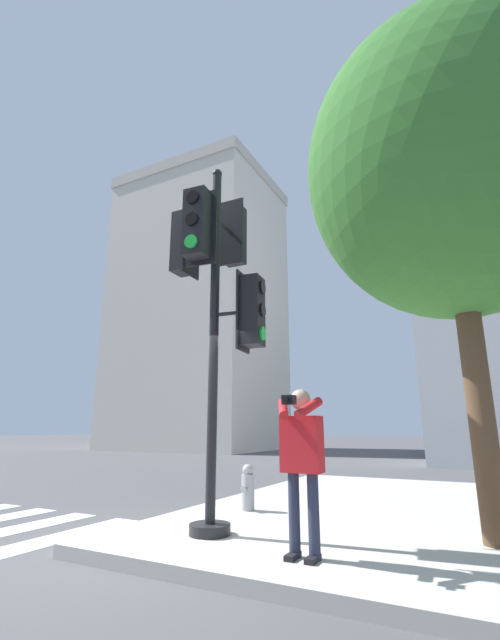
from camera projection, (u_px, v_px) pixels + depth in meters
The scene contains 7 objects.
ground_plane at pixel (122, 553), 4.73m from camera, with size 160.00×160.00×0.00m, color #4C4C4F.
sidewalk_corner at pixel (478, 519), 6.18m from camera, with size 8.00×8.00×0.14m.
traffic_signal_pole at pixel (216, 281), 5.72m from camera, with size 1.38×1.38×4.80m.
person_photographer at pixel (301, 454), 4.26m from camera, with size 0.50×0.53×1.59m.
street_tree at pixel (449, 168), 5.59m from camera, with size 3.66×3.66×6.53m.
fire_hydrant at pixel (248, 487), 6.50m from camera, with size 0.20×0.26×0.67m.
building_left at pixel (199, 308), 30.67m from camera, with size 10.57×8.53×19.37m.
Camera 1 is at (3.68, -3.97, 1.34)m, focal length 24.00 mm.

